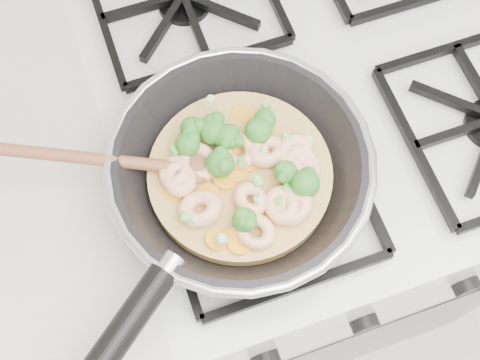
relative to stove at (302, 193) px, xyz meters
name	(u,v)px	position (x,y,z in m)	size (l,w,h in m)	color
stove	(302,193)	(0.00, 0.00, 0.00)	(0.60, 0.60, 0.92)	white
skillet	(236,174)	(-0.17, -0.13, 0.50)	(0.46, 0.35, 0.10)	black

